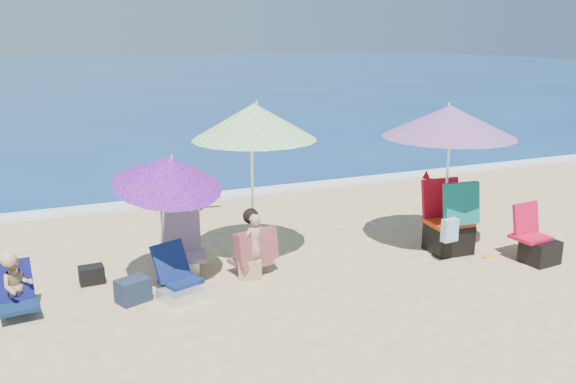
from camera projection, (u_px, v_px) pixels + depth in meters
name	position (u px, v px, depth m)	size (l,w,h in m)	color
ground	(340.00, 290.00, 7.85)	(120.00, 120.00, 0.00)	#D8BC84
sea	(71.00, 76.00, 47.86)	(120.00, 80.00, 0.12)	navy
foam	(222.00, 195.00, 12.37)	(120.00, 0.50, 0.04)	white
umbrella_turquoise	(449.00, 121.00, 8.83)	(2.17, 2.17, 2.24)	white
umbrella_striped	(254.00, 122.00, 8.35)	(2.03, 2.03, 2.33)	white
umbrella_blue	(169.00, 172.00, 7.55)	(1.65, 1.69, 1.89)	white
furled_umbrella	(429.00, 204.00, 9.42)	(0.16, 0.28, 1.16)	#AF190C
chair_navy	(178.00, 284.00, 7.61)	(0.63, 0.79, 0.65)	#0E1E4F
chair_rainbow	(180.00, 254.00, 8.52)	(0.77, 0.81, 0.79)	#EA7B52
camp_chair_left	(537.00, 245.00, 8.75)	(0.59, 0.59, 0.84)	red
camp_chair_right	(450.00, 226.00, 9.10)	(0.75, 0.83, 1.14)	#B4320C
person_center	(254.00, 245.00, 8.22)	(0.67, 0.55, 0.90)	tan
person_left	(16.00, 286.00, 7.05)	(0.51, 0.58, 0.81)	tan
bag_navy_a	(133.00, 290.00, 7.48)	(0.46, 0.40, 0.30)	#1A263A
bag_black_a	(92.00, 275.00, 8.04)	(0.32, 0.24, 0.23)	black
bag_tan	(250.00, 268.00, 8.21)	(0.37, 0.32, 0.27)	tan
bag_navy_b	(449.00, 218.00, 10.38)	(0.51, 0.45, 0.32)	#1C1A3A
bag_black_b	(445.00, 250.00, 8.99)	(0.27, 0.19, 0.20)	black
orange_item	(489.00, 257.00, 8.97)	(0.19, 0.09, 0.03)	#FAA41A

